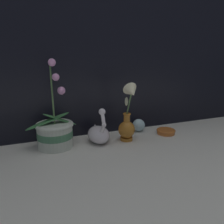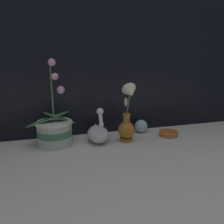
% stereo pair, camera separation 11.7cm
% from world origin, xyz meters
% --- Properties ---
extents(ground_plane, '(2.80, 2.80, 0.00)m').
position_xyz_m(ground_plane, '(0.00, 0.00, 0.00)').
color(ground_plane, beige).
extents(window_backdrop, '(2.80, 0.03, 1.20)m').
position_xyz_m(window_backdrop, '(0.00, 0.25, 0.60)').
color(window_backdrop, black).
rests_on(window_backdrop, ground_plane).
extents(orchid_potted_plant, '(0.26, 0.19, 0.44)m').
position_xyz_m(orchid_potted_plant, '(-0.31, 0.12, 0.08)').
color(orchid_potted_plant, beige).
rests_on(orchid_potted_plant, ground_plane).
extents(swan_figurine, '(0.11, 0.19, 0.20)m').
position_xyz_m(swan_figurine, '(-0.09, 0.10, 0.05)').
color(swan_figurine, white).
rests_on(swan_figurine, ground_plane).
extents(blue_vase, '(0.09, 0.14, 0.32)m').
position_xyz_m(blue_vase, '(0.06, 0.06, 0.11)').
color(blue_vase, '#B26B23').
rests_on(blue_vase, ground_plane).
extents(glass_sphere, '(0.08, 0.08, 0.08)m').
position_xyz_m(glass_sphere, '(0.19, 0.18, 0.04)').
color(glass_sphere, silver).
rests_on(glass_sphere, ground_plane).
extents(amber_dish, '(0.11, 0.11, 0.03)m').
position_xyz_m(amber_dish, '(0.32, 0.08, 0.02)').
color(amber_dish, '#C66628').
rests_on(amber_dish, ground_plane).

